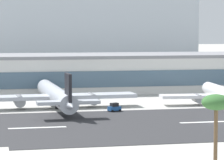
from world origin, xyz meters
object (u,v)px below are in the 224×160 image
at_px(terminal_building, 105,72).
at_px(airliner_black_tail_gate_1, 56,96).
at_px(palm_tree_1, 216,105).
at_px(distant_hotel_block, 71,29).
at_px(service_baggage_tug_0, 114,107).

height_order(terminal_building, airliner_black_tail_gate_1, terminal_building).
distance_m(terminal_building, palm_tree_1, 118.96).
bearing_deg(distant_hotel_block, airliner_black_tail_gate_1, -98.83).
height_order(service_baggage_tug_0, palm_tree_1, palm_tree_1).
xyz_separation_m(terminal_building, airliner_black_tail_gate_1, (-21.12, -42.92, -2.80)).
relative_size(distant_hotel_block, service_baggage_tug_0, 38.05).
xyz_separation_m(terminal_building, palm_tree_1, (-7.54, -118.65, 4.00)).
height_order(terminal_building, palm_tree_1, terminal_building).
bearing_deg(service_baggage_tug_0, terminal_building, 59.00).
xyz_separation_m(distant_hotel_block, airliner_black_tail_gate_1, (-26.49, -170.45, -17.61)).
bearing_deg(distant_hotel_block, service_baggage_tug_0, -94.14).
height_order(distant_hotel_block, palm_tree_1, distant_hotel_block).
distance_m(terminal_building, airliner_black_tail_gate_1, 47.92).
bearing_deg(palm_tree_1, service_baggage_tug_0, 90.03).
relative_size(terminal_building, service_baggage_tug_0, 45.79).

